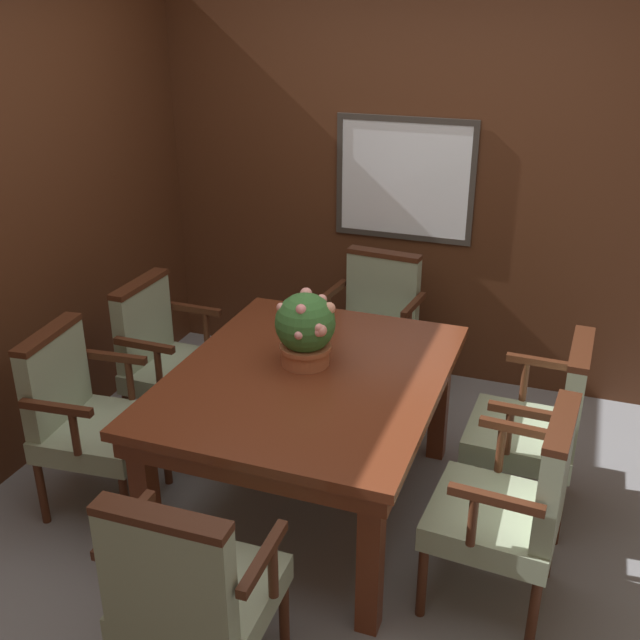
{
  "coord_description": "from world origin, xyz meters",
  "views": [
    {
      "loc": [
        1.03,
        -2.63,
        2.34
      ],
      "look_at": [
        -0.05,
        0.35,
        0.94
      ],
      "focal_mm": 42.0,
      "sensor_mm": 36.0,
      "label": 1
    }
  ],
  "objects_px": {
    "chair_left_far": "(167,355)",
    "potted_plant": "(306,329)",
    "chair_head_near": "(191,590)",
    "chair_right_near": "(514,503)",
    "chair_left_near": "(85,414)",
    "dining_table": "(309,391)",
    "chair_right_far": "(540,422)",
    "chair_head_far": "(374,324)"
  },
  "relations": [
    {
      "from": "chair_left_near",
      "to": "chair_head_near",
      "type": "bearing_deg",
      "value": -134.62
    },
    {
      "from": "chair_left_near",
      "to": "chair_head_far",
      "type": "bearing_deg",
      "value": -39.58
    },
    {
      "from": "chair_left_near",
      "to": "potted_plant",
      "type": "xyz_separation_m",
      "value": [
        0.98,
        0.4,
        0.42
      ]
    },
    {
      "from": "chair_right_far",
      "to": "chair_left_far",
      "type": "relative_size",
      "value": 1.0
    },
    {
      "from": "chair_right_far",
      "to": "potted_plant",
      "type": "bearing_deg",
      "value": -74.25
    },
    {
      "from": "chair_head_near",
      "to": "chair_right_near",
      "type": "height_order",
      "value": "same"
    },
    {
      "from": "dining_table",
      "to": "chair_head_near",
      "type": "height_order",
      "value": "chair_head_near"
    },
    {
      "from": "chair_left_near",
      "to": "chair_right_near",
      "type": "xyz_separation_m",
      "value": [
        2.0,
        0.01,
        0.0
      ]
    },
    {
      "from": "chair_right_far",
      "to": "chair_right_near",
      "type": "bearing_deg",
      "value": -1.7
    },
    {
      "from": "chair_left_near",
      "to": "chair_right_near",
      "type": "distance_m",
      "value": 2.0
    },
    {
      "from": "chair_head_near",
      "to": "chair_head_far",
      "type": "xyz_separation_m",
      "value": [
        -0.04,
        2.33,
        0.0
      ]
    },
    {
      "from": "dining_table",
      "to": "chair_head_near",
      "type": "distance_m",
      "value": 1.17
    },
    {
      "from": "chair_right_near",
      "to": "chair_left_near",
      "type": "bearing_deg",
      "value": -85.98
    },
    {
      "from": "chair_head_near",
      "to": "chair_left_near",
      "type": "bearing_deg",
      "value": -40.11
    },
    {
      "from": "chair_right_near",
      "to": "potted_plant",
      "type": "xyz_separation_m",
      "value": [
        -1.03,
        0.39,
        0.42
      ]
    },
    {
      "from": "chair_head_near",
      "to": "dining_table",
      "type": "bearing_deg",
      "value": -90.28
    },
    {
      "from": "dining_table",
      "to": "chair_left_far",
      "type": "distance_m",
      "value": 1.05
    },
    {
      "from": "chair_head_near",
      "to": "chair_right_far",
      "type": "relative_size",
      "value": 1.0
    },
    {
      "from": "chair_left_near",
      "to": "chair_right_far",
      "type": "height_order",
      "value": "same"
    },
    {
      "from": "chair_head_near",
      "to": "chair_right_far",
      "type": "distance_m",
      "value": 1.82
    },
    {
      "from": "chair_left_near",
      "to": "chair_right_near",
      "type": "relative_size",
      "value": 1.0
    },
    {
      "from": "chair_head_near",
      "to": "chair_right_near",
      "type": "bearing_deg",
      "value": -139.74
    },
    {
      "from": "chair_head_near",
      "to": "chair_right_near",
      "type": "xyz_separation_m",
      "value": [
        0.97,
        0.85,
        0.0
      ]
    },
    {
      "from": "chair_head_far",
      "to": "potted_plant",
      "type": "distance_m",
      "value": 1.16
    },
    {
      "from": "chair_right_far",
      "to": "chair_head_far",
      "type": "bearing_deg",
      "value": -126.23
    },
    {
      "from": "chair_left_near",
      "to": "chair_head_far",
      "type": "distance_m",
      "value": 1.79
    },
    {
      "from": "chair_right_far",
      "to": "chair_head_far",
      "type": "height_order",
      "value": "same"
    },
    {
      "from": "chair_left_far",
      "to": "potted_plant",
      "type": "relative_size",
      "value": 2.56
    },
    {
      "from": "chair_right_near",
      "to": "chair_head_far",
      "type": "height_order",
      "value": "same"
    },
    {
      "from": "chair_head_near",
      "to": "potted_plant",
      "type": "relative_size",
      "value": 2.56
    },
    {
      "from": "dining_table",
      "to": "potted_plant",
      "type": "relative_size",
      "value": 4.22
    },
    {
      "from": "dining_table",
      "to": "potted_plant",
      "type": "distance_m",
      "value": 0.29
    },
    {
      "from": "dining_table",
      "to": "chair_right_far",
      "type": "xyz_separation_m",
      "value": [
        1.02,
        0.35,
        -0.15
      ]
    },
    {
      "from": "chair_right_far",
      "to": "chair_head_near",
      "type": "bearing_deg",
      "value": -31.94
    },
    {
      "from": "potted_plant",
      "to": "chair_head_far",
      "type": "bearing_deg",
      "value": 88.7
    },
    {
      "from": "chair_left_far",
      "to": "potted_plant",
      "type": "distance_m",
      "value": 1.06
    },
    {
      "from": "chair_left_near",
      "to": "chair_left_far",
      "type": "xyz_separation_m",
      "value": [
        0.04,
        0.68,
        0.0
      ]
    },
    {
      "from": "chair_left_near",
      "to": "chair_head_near",
      "type": "distance_m",
      "value": 1.34
    },
    {
      "from": "potted_plant",
      "to": "dining_table",
      "type": "bearing_deg",
      "value": -60.46
    },
    {
      "from": "chair_right_near",
      "to": "chair_left_far",
      "type": "relative_size",
      "value": 1.0
    },
    {
      "from": "chair_left_near",
      "to": "chair_head_near",
      "type": "relative_size",
      "value": 1.0
    },
    {
      "from": "dining_table",
      "to": "chair_right_near",
      "type": "height_order",
      "value": "chair_right_near"
    }
  ]
}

